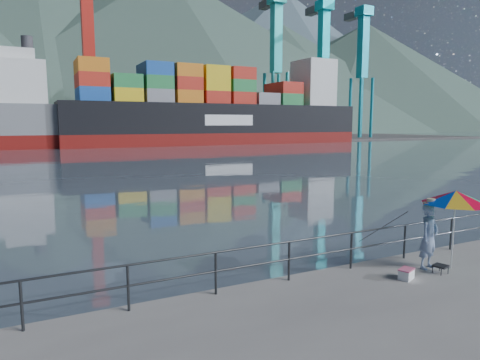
# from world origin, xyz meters

# --- Properties ---
(harbor_water) EXTENTS (500.00, 280.00, 0.00)m
(harbor_water) POSITION_xyz_m (0.00, 130.00, 0.00)
(harbor_water) COLOR #4B5A67
(harbor_water) RESTS_ON ground
(far_dock) EXTENTS (200.00, 40.00, 0.40)m
(far_dock) POSITION_xyz_m (10.00, 93.00, 0.00)
(far_dock) COLOR #514F4C
(far_dock) RESTS_ON ground
(guardrail) EXTENTS (22.00, 0.06, 1.03)m
(guardrail) POSITION_xyz_m (0.00, 1.70, 0.52)
(guardrail) COLOR #2D3033
(guardrail) RESTS_ON ground
(mountains) EXTENTS (600.00, 332.80, 80.00)m
(mountains) POSITION_xyz_m (38.82, 207.75, 35.55)
(mountains) COLOR #385147
(mountains) RESTS_ON ground
(port_cranes) EXTENTS (116.00, 28.00, 38.40)m
(port_cranes) POSITION_xyz_m (31.00, 84.00, 16.00)
(port_cranes) COLOR #B72C1F
(port_cranes) RESTS_ON ground
(container_stacks) EXTENTS (58.00, 8.40, 7.80)m
(container_stacks) POSITION_xyz_m (32.66, 93.95, 2.85)
(container_stacks) COLOR #267F3F
(container_stacks) RESTS_ON ground
(fisherman) EXTENTS (0.72, 0.54, 1.79)m
(fisherman) POSITION_xyz_m (2.90, 0.79, 0.89)
(fisherman) COLOR #2C5795
(fisherman) RESTS_ON ground
(beach_umbrella) EXTENTS (2.31, 2.31, 2.15)m
(beach_umbrella) POSITION_xyz_m (3.47, 0.49, 1.97)
(beach_umbrella) COLOR white
(beach_umbrella) RESTS_ON ground
(folding_stool) EXTENTS (0.42, 0.42, 0.22)m
(folding_stool) POSITION_xyz_m (2.87, 0.35, 0.12)
(folding_stool) COLOR black
(folding_stool) RESTS_ON ground
(cooler_bag) EXTENTS (0.49, 0.41, 0.24)m
(cooler_bag) POSITION_xyz_m (1.73, 0.45, 0.12)
(cooler_bag) COLOR white
(cooler_bag) RESTS_ON ground
(fishing_rod) EXTENTS (0.04, 1.90, 1.34)m
(fishing_rod) POSITION_xyz_m (2.45, 2.07, 0.00)
(fishing_rod) COLOR black
(fishing_rod) RESTS_ON ground
(container_ship) EXTENTS (60.15, 10.03, 18.10)m
(container_ship) POSITION_xyz_m (29.53, 72.49, 5.83)
(container_ship) COLOR maroon
(container_ship) RESTS_ON ground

